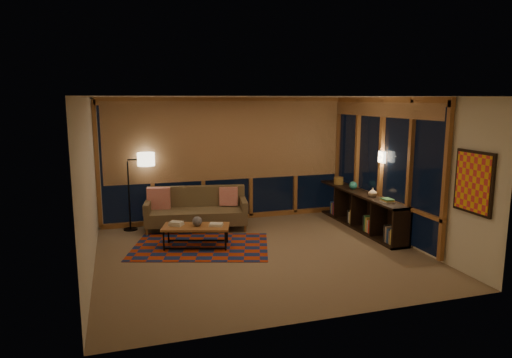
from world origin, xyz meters
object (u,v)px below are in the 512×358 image
object	(u,v)px
sofa	(196,209)
coffee_table	(196,236)
bookshelf	(359,210)
floor_lamp	(129,192)

from	to	relation	value
sofa	coffee_table	size ratio (longest dim) A/B	1.71
sofa	bookshelf	size ratio (longest dim) A/B	0.68
sofa	bookshelf	xyz separation A→B (m)	(3.29, -0.86, -0.04)
coffee_table	bookshelf	distance (m)	3.51
sofa	coffee_table	xyz separation A→B (m)	(-0.21, -1.15, -0.22)
sofa	coffee_table	world-z (taller)	sofa
sofa	floor_lamp	world-z (taller)	floor_lamp
coffee_table	floor_lamp	bearing A→B (deg)	143.20
floor_lamp	bookshelf	bearing A→B (deg)	-14.42
sofa	coffee_table	bearing A→B (deg)	-90.12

